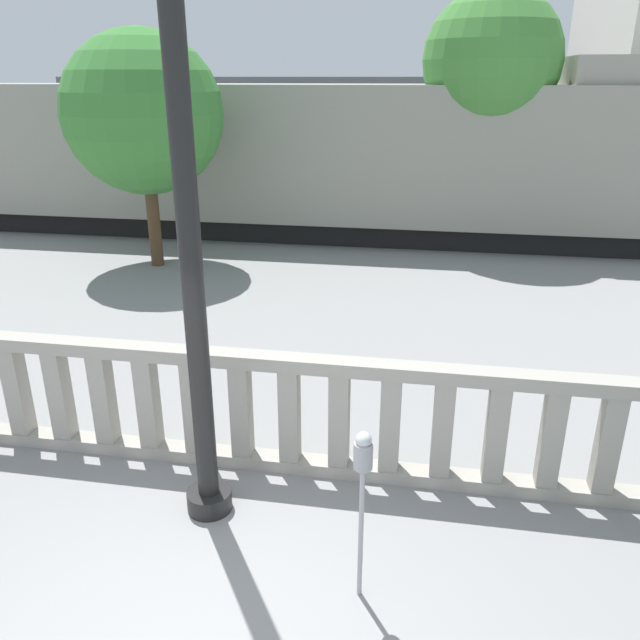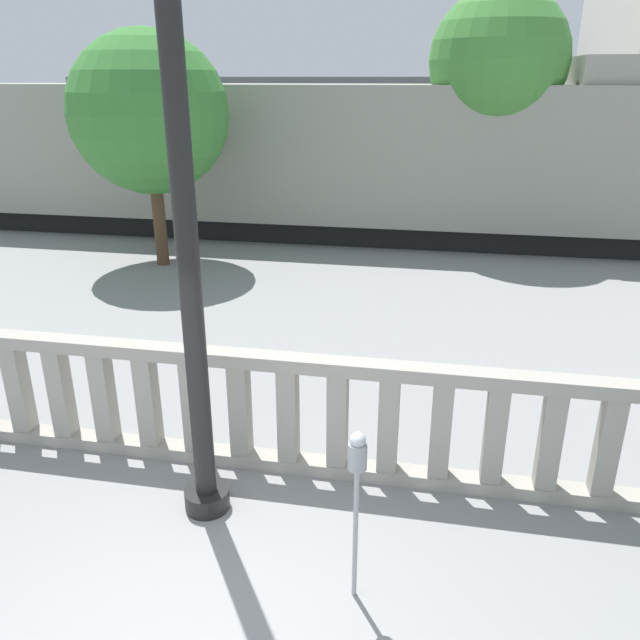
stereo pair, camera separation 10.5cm
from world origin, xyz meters
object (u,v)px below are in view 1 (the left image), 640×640
tree_left (492,62)px  tree_right (143,114)px  train_near (181,156)px  train_far (298,120)px  lamppost (180,126)px  parking_meter (363,471)px

tree_left → tree_right: tree_left is taller
train_near → train_far: size_ratio=1.17×
train_far → tree_right: 17.06m
lamppost → train_far: bearing=99.8°
tree_left → lamppost: bearing=-106.0°
lamppost → tree_left: (3.14, 10.97, 0.66)m
train_near → train_far: 13.52m
train_near → parking_meter: bearing=-63.0°
lamppost → tree_left: lamppost is taller
tree_right → tree_left: bearing=23.3°
parking_meter → train_far: (-5.86, 25.75, 0.88)m
parking_meter → train_far: size_ratio=0.07×
train_near → train_far: (0.37, 13.51, 0.09)m
train_far → tree_right: size_ratio=4.43×
lamppost → train_near: 12.44m
parking_meter → tree_left: tree_left is taller
train_far → parking_meter: bearing=-77.2°
lamppost → train_near: lamppost is taller
lamppost → train_near: bearing=112.3°
lamppost → train_far: size_ratio=0.31×
tree_right → parking_meter: bearing=-57.6°
train_far → tree_right: bearing=-88.9°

